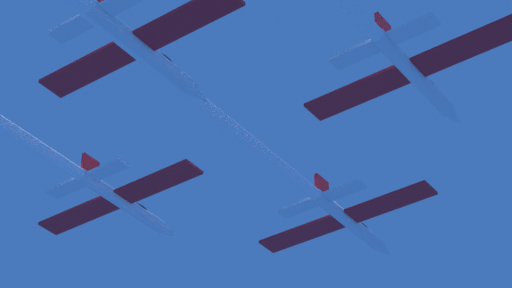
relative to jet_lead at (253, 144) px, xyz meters
name	(u,v)px	position (x,y,z in m)	size (l,w,h in m)	color
jet_lead	(253,144)	(0.00, 0.00, 0.00)	(19.19, 58.20, 3.18)	white
jet_left_wing	(4,125)	(-16.57, -14.49, 0.66)	(19.19, 56.87, 3.18)	white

